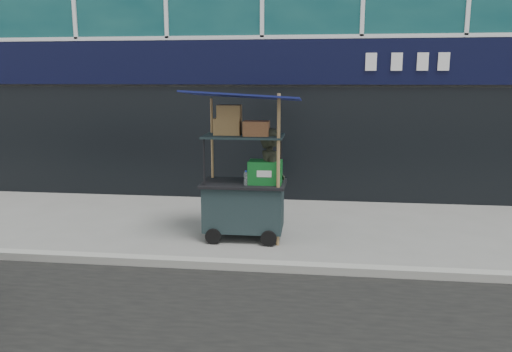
# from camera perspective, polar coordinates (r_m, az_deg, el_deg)

# --- Properties ---
(ground) EXTENTS (80.00, 80.00, 0.00)m
(ground) POSITION_cam_1_polar(r_m,az_deg,el_deg) (7.18, -2.81, -9.96)
(ground) COLOR slate
(ground) RESTS_ON ground
(curb) EXTENTS (80.00, 0.18, 0.12)m
(curb) POSITION_cam_1_polar(r_m,az_deg,el_deg) (6.97, -3.10, -10.09)
(curb) COLOR #96978F
(curb) RESTS_ON ground
(vendor_cart) EXTENTS (1.79, 1.26, 2.41)m
(vendor_cart) POSITION_cam_1_polar(r_m,az_deg,el_deg) (8.04, -1.27, -1.33)
(vendor_cart) COLOR black
(vendor_cart) RESTS_ON ground
(vendor_man) EXTENTS (0.60, 0.75, 1.81)m
(vendor_man) POSITION_cam_1_polar(r_m,az_deg,el_deg) (8.03, 1.76, -0.91)
(vendor_man) COLOR #25291E
(vendor_man) RESTS_ON ground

